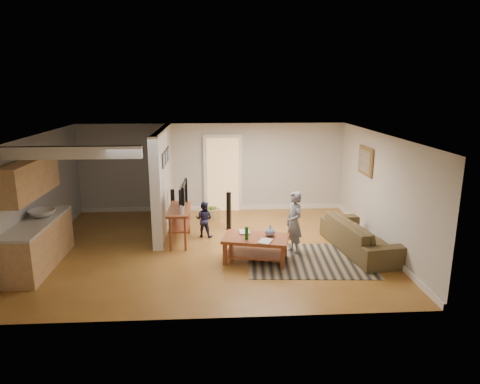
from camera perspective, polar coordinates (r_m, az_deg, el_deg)
The scene contains 11 objects.
ground at distance 9.66m, azimuth -3.63°, elevation -7.38°, with size 7.50×7.50×0.00m, color brown.
room_shell at distance 9.71m, azimuth -10.06°, elevation 1.54°, with size 7.54×6.02×2.52m.
area_rug at distance 9.09m, azimuth 9.27°, elevation -8.93°, with size 2.55×1.86×0.01m, color black.
sofa at distance 9.82m, azimuth 15.61°, elevation -7.53°, with size 2.33×0.91×0.68m, color #443722.
coffee_table at distance 8.82m, azimuth 2.25°, elevation -6.70°, with size 1.46×1.06×0.78m.
tv_console at distance 9.82m, azimuth -7.99°, elevation -2.57°, with size 0.50×1.30×1.11m.
speaker_left at distance 10.64m, azimuth -1.51°, elevation -2.55°, with size 0.10×0.10×0.97m, color black.
speaker_right at distance 10.91m, azimuth -8.93°, elevation -2.22°, with size 0.10×0.10×1.01m, color black.
toy_basket at distance 11.60m, azimuth -3.72°, elevation -2.86°, with size 0.43×0.43×0.38m.
child at distance 9.43m, azimuth 7.10°, elevation -8.01°, with size 0.49×0.32×1.36m, color gray.
toddler at distance 10.35m, azimuth -4.77°, elevation -5.92°, with size 0.42×0.33×0.86m, color #202143.
Camera 1 is at (0.07, -9.00, 3.52)m, focal length 32.00 mm.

